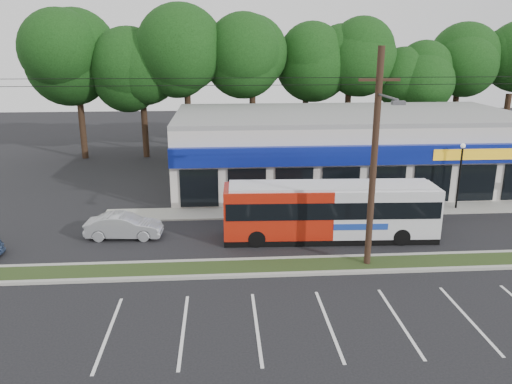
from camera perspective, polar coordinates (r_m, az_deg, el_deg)
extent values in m
plane|color=black|center=(22.91, 5.93, -9.58)|extent=(120.00, 120.00, 0.00)
cube|color=#213515|center=(23.77, 5.52, -8.40)|extent=(40.00, 1.60, 0.12)
cube|color=#9E9E93|center=(23.01, 5.87, -9.26)|extent=(40.00, 0.25, 0.14)
cube|color=#9E9E93|center=(24.53, 5.20, -7.55)|extent=(40.00, 0.25, 0.14)
cube|color=#9E9E93|center=(32.13, 12.01, -2.00)|extent=(32.00, 2.20, 0.10)
cube|color=beige|center=(38.17, 10.11, 4.83)|extent=(25.00, 12.00, 5.00)
cube|color=navy|center=(32.09, 12.86, 4.14)|extent=(25.00, 0.50, 1.20)
cube|color=black|center=(32.74, 12.54, 0.79)|extent=(24.00, 0.12, 2.40)
cube|color=yellow|center=(34.54, 24.20, 3.95)|extent=(6.00, 0.06, 0.70)
cube|color=gray|center=(37.74, 10.31, 8.78)|extent=(25.00, 12.00, 0.30)
cylinder|color=black|center=(22.86, 13.31, 3.33)|extent=(0.30, 0.30, 10.00)
cube|color=black|center=(22.35, 13.93, 12.35)|extent=(1.80, 0.12, 0.12)
cylinder|color=#59595E|center=(21.26, 14.80, 10.47)|extent=(0.10, 2.40, 0.10)
cube|color=#59595E|center=(20.05, 15.96, 9.77)|extent=(0.50, 0.25, 0.15)
cylinder|color=black|center=(21.62, 6.16, 12.86)|extent=(50.00, 0.02, 0.02)
cylinder|color=black|center=(21.64, 6.14, 12.07)|extent=(50.00, 0.02, 0.02)
cylinder|color=black|center=(33.57, 22.19, 1.39)|extent=(0.12, 0.12, 4.00)
sphere|color=silver|center=(33.13, 22.58, 4.90)|extent=(0.30, 0.30, 0.30)
cylinder|color=black|center=(48.37, -18.82, 7.07)|extent=(0.56, 0.56, 5.72)
sphere|color=black|center=(47.86, -19.45, 13.67)|extent=(6.76, 6.76, 6.76)
cylinder|color=black|center=(47.35, -12.91, 7.34)|extent=(0.56, 0.56, 5.72)
sphere|color=black|center=(46.83, -13.36, 14.11)|extent=(6.76, 6.76, 6.76)
cylinder|color=black|center=(46.85, -6.81, 7.55)|extent=(0.56, 0.56, 5.72)
sphere|color=black|center=(46.33, -7.05, 14.39)|extent=(6.76, 6.76, 6.76)
cylinder|color=black|center=(46.88, -0.64, 7.67)|extent=(0.56, 0.56, 5.72)
sphere|color=black|center=(46.36, -0.67, 14.51)|extent=(6.76, 6.76, 6.76)
cylinder|color=black|center=(47.44, 5.45, 7.70)|extent=(0.56, 0.56, 5.72)
sphere|color=black|center=(46.93, 5.64, 14.46)|extent=(6.76, 6.76, 6.76)
cylinder|color=black|center=(48.52, 11.34, 7.65)|extent=(0.56, 0.56, 5.72)
sphere|color=black|center=(48.01, 11.72, 14.25)|extent=(6.76, 6.76, 6.76)
cylinder|color=black|center=(50.07, 16.91, 7.53)|extent=(0.56, 0.56, 5.72)
sphere|color=black|center=(49.58, 17.46, 13.91)|extent=(6.76, 6.76, 6.76)
cylinder|color=black|center=(52.05, 22.10, 7.35)|extent=(0.56, 0.56, 5.72)
sphere|color=black|center=(51.58, 22.79, 13.48)|extent=(6.76, 6.76, 6.76)
cylinder|color=black|center=(54.43, 26.88, 7.14)|extent=(0.56, 0.56, 5.72)
cube|color=#AF1D0D|center=(26.39, 2.45, -2.13)|extent=(5.70, 2.54, 2.57)
cube|color=silver|center=(27.40, 14.24, -1.94)|extent=(5.70, 2.54, 2.57)
cube|color=black|center=(27.24, 8.33, -4.90)|extent=(11.31, 2.70, 0.33)
cube|color=black|center=(26.66, 8.48, -1.42)|extent=(11.09, 2.80, 0.89)
cube|color=black|center=(28.27, 19.80, -1.50)|extent=(0.13, 1.99, 1.31)
cube|color=#193899|center=(26.13, 11.90, -3.93)|extent=(2.81, 0.13, 0.33)
cube|color=silver|center=(26.36, 8.58, 0.71)|extent=(10.74, 2.50, 0.17)
cylinder|color=black|center=(25.75, 0.09, -5.36)|extent=(0.91, 0.29, 0.90)
cylinder|color=black|center=(27.71, -0.07, -3.75)|extent=(0.91, 0.29, 0.90)
cylinder|color=black|center=(27.07, 16.28, -4.94)|extent=(0.91, 0.29, 0.90)
cylinder|color=black|center=(28.94, 15.02, -3.44)|extent=(0.91, 0.29, 0.90)
imported|color=black|center=(29.11, 15.98, -2.90)|extent=(4.11, 1.77, 1.38)
imported|color=#9C9EA3|center=(27.81, -14.86, -3.78)|extent=(4.11, 1.64, 1.33)
imported|color=silver|center=(31.15, 20.22, -1.83)|extent=(0.69, 0.60, 1.58)
imported|color=beige|center=(31.38, 19.56, -1.30)|extent=(1.05, 0.89, 1.93)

